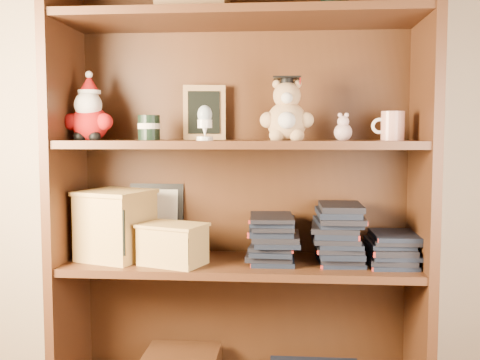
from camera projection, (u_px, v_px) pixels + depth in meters
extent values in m
cube|color=tan|center=(239.00, 55.00, 1.99)|extent=(3.00, 0.04, 2.50)
cube|color=#492815|center=(67.00, 185.00, 1.89)|extent=(0.03, 0.35, 1.60)
cube|color=#492815|center=(423.00, 188.00, 1.79)|extent=(0.03, 0.35, 1.60)
cube|color=#442512|center=(244.00, 182.00, 2.00)|extent=(1.20, 0.02, 1.60)
cube|color=#492815|center=(240.00, 19.00, 1.79)|extent=(1.14, 0.33, 0.02)
cube|color=#492815|center=(240.00, 265.00, 1.86)|extent=(1.14, 0.33, 0.02)
cube|color=#492815|center=(240.00, 144.00, 1.83)|extent=(1.14, 0.33, 0.02)
sphere|color=#A50F0F|center=(90.00, 123.00, 1.86)|extent=(0.12, 0.12, 0.12)
sphere|color=#A50F0F|center=(72.00, 122.00, 1.85)|extent=(0.06, 0.06, 0.06)
sphere|color=#A50F0F|center=(104.00, 122.00, 1.84)|extent=(0.06, 0.06, 0.06)
sphere|color=black|center=(80.00, 136.00, 1.84)|extent=(0.04, 0.04, 0.04)
sphere|color=black|center=(95.00, 137.00, 1.83)|extent=(0.04, 0.04, 0.04)
sphere|color=white|center=(88.00, 105.00, 1.84)|extent=(0.09, 0.09, 0.09)
sphere|color=#D8B293|center=(90.00, 99.00, 1.85)|extent=(0.06, 0.06, 0.06)
cone|color=#A50F0F|center=(89.00, 84.00, 1.85)|extent=(0.07, 0.07, 0.06)
sphere|color=white|center=(89.00, 75.00, 1.85)|extent=(0.02, 0.02, 0.02)
cylinder|color=white|center=(89.00, 92.00, 1.85)|extent=(0.07, 0.07, 0.01)
cylinder|color=black|center=(149.00, 128.00, 1.85)|extent=(0.07, 0.07, 0.08)
cylinder|color=beige|center=(149.00, 126.00, 1.85)|extent=(0.07, 0.07, 0.02)
cube|color=#9E7547|center=(204.00, 113.00, 1.94)|extent=(0.15, 0.04, 0.19)
cube|color=black|center=(204.00, 112.00, 1.93)|extent=(0.11, 0.02, 0.15)
cube|color=#9E7547|center=(206.00, 135.00, 1.98)|extent=(0.07, 0.07, 0.01)
cylinder|color=white|center=(205.00, 139.00, 1.76)|extent=(0.05, 0.05, 0.01)
cone|color=white|center=(205.00, 131.00, 1.76)|extent=(0.02, 0.02, 0.04)
cylinder|color=white|center=(205.00, 124.00, 1.75)|extent=(0.05, 0.05, 0.03)
ellipsoid|color=#A8BFCC|center=(205.00, 114.00, 1.75)|extent=(0.05, 0.05, 0.06)
sphere|color=tan|center=(287.00, 122.00, 1.81)|extent=(0.13, 0.13, 0.13)
sphere|color=white|center=(287.00, 120.00, 1.75)|extent=(0.06, 0.06, 0.06)
sphere|color=tan|center=(268.00, 120.00, 1.79)|extent=(0.05, 0.05, 0.05)
sphere|color=tan|center=(306.00, 120.00, 1.78)|extent=(0.05, 0.05, 0.05)
sphere|color=tan|center=(276.00, 135.00, 1.78)|extent=(0.05, 0.05, 0.05)
sphere|color=tan|center=(297.00, 135.00, 1.77)|extent=(0.05, 0.05, 0.05)
sphere|color=tan|center=(287.00, 96.00, 1.80)|extent=(0.09, 0.09, 0.09)
sphere|color=white|center=(287.00, 98.00, 1.76)|extent=(0.04, 0.04, 0.04)
sphere|color=tan|center=(277.00, 84.00, 1.81)|extent=(0.03, 0.03, 0.03)
sphere|color=tan|center=(297.00, 84.00, 1.80)|extent=(0.03, 0.03, 0.03)
cylinder|color=black|center=(287.00, 81.00, 1.80)|extent=(0.04, 0.04, 0.02)
cube|color=black|center=(287.00, 78.00, 1.79)|extent=(0.09, 0.09, 0.01)
cylinder|color=#A50F0F|center=(300.00, 80.00, 1.77)|extent=(0.00, 0.04, 0.03)
sphere|color=#D1A9A1|center=(343.00, 132.00, 1.79)|extent=(0.06, 0.06, 0.06)
sphere|color=#D1A9A1|center=(343.00, 122.00, 1.79)|extent=(0.04, 0.04, 0.04)
sphere|color=#D1A9A1|center=(340.00, 115.00, 1.79)|extent=(0.01, 0.01, 0.01)
sphere|color=#D1A9A1|center=(347.00, 115.00, 1.79)|extent=(0.01, 0.01, 0.01)
cylinder|color=silver|center=(393.00, 126.00, 1.78)|extent=(0.07, 0.07, 0.09)
torus|color=white|center=(379.00, 126.00, 1.78)|extent=(0.05, 0.01, 0.05)
cube|color=black|center=(157.00, 217.00, 2.01)|extent=(0.19, 0.05, 0.24)
cube|color=beige|center=(156.00, 218.00, 2.00)|extent=(0.16, 0.03, 0.20)
cube|color=tan|center=(116.00, 226.00, 1.88)|extent=(0.26, 0.26, 0.22)
cube|color=black|center=(106.00, 231.00, 1.78)|extent=(0.14, 0.05, 0.15)
cube|color=tan|center=(115.00, 192.00, 1.87)|extent=(0.27, 0.27, 0.01)
cube|color=tan|center=(173.00, 245.00, 1.81)|extent=(0.23, 0.19, 0.13)
cube|color=black|center=(168.00, 250.00, 1.74)|extent=(0.14, 0.05, 0.08)
cube|color=tan|center=(173.00, 225.00, 1.80)|extent=(0.24, 0.21, 0.01)
cube|color=black|center=(273.00, 259.00, 1.85)|extent=(0.14, 0.20, 0.02)
cube|color=black|center=(273.00, 255.00, 1.85)|extent=(0.14, 0.20, 0.02)
cube|color=black|center=(273.00, 250.00, 1.85)|extent=(0.14, 0.20, 0.02)
cube|color=black|center=(273.00, 245.00, 1.84)|extent=(0.14, 0.20, 0.02)
cube|color=black|center=(273.00, 240.00, 1.84)|extent=(0.14, 0.20, 0.02)
cube|color=black|center=(273.00, 235.00, 1.84)|extent=(0.14, 0.20, 0.02)
cube|color=black|center=(273.00, 231.00, 1.84)|extent=(0.14, 0.20, 0.02)
cube|color=black|center=(273.00, 226.00, 1.84)|extent=(0.14, 0.20, 0.02)
cube|color=black|center=(273.00, 221.00, 1.84)|extent=(0.14, 0.20, 0.02)
cube|color=black|center=(273.00, 216.00, 1.84)|extent=(0.14, 0.20, 0.02)
cube|color=black|center=(337.00, 261.00, 1.83)|extent=(0.14, 0.20, 0.02)
cube|color=black|center=(337.00, 256.00, 1.83)|extent=(0.14, 0.20, 0.02)
cube|color=black|center=(337.00, 251.00, 1.83)|extent=(0.14, 0.20, 0.02)
cube|color=black|center=(337.00, 246.00, 1.83)|extent=(0.14, 0.20, 0.02)
cube|color=black|center=(337.00, 241.00, 1.83)|extent=(0.14, 0.20, 0.02)
cube|color=black|center=(337.00, 236.00, 1.82)|extent=(0.14, 0.20, 0.02)
cube|color=black|center=(337.00, 232.00, 1.82)|extent=(0.14, 0.20, 0.02)
cube|color=black|center=(337.00, 227.00, 1.82)|extent=(0.14, 0.20, 0.02)
cube|color=black|center=(338.00, 222.00, 1.82)|extent=(0.14, 0.20, 0.02)
cube|color=black|center=(338.00, 217.00, 1.82)|extent=(0.14, 0.20, 0.02)
cube|color=black|center=(338.00, 212.00, 1.82)|extent=(0.14, 0.20, 0.02)
cube|color=black|center=(338.00, 207.00, 1.82)|extent=(0.14, 0.20, 0.02)
cube|color=black|center=(391.00, 262.00, 1.82)|extent=(0.14, 0.20, 0.02)
cube|color=black|center=(392.00, 257.00, 1.81)|extent=(0.14, 0.20, 0.02)
cube|color=black|center=(392.00, 252.00, 1.81)|extent=(0.14, 0.20, 0.02)
cube|color=black|center=(392.00, 247.00, 1.81)|extent=(0.14, 0.20, 0.02)
cube|color=black|center=(392.00, 242.00, 1.81)|extent=(0.14, 0.20, 0.02)
cube|color=black|center=(392.00, 237.00, 1.81)|extent=(0.14, 0.20, 0.02)
cube|color=black|center=(392.00, 232.00, 1.81)|extent=(0.14, 0.20, 0.02)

